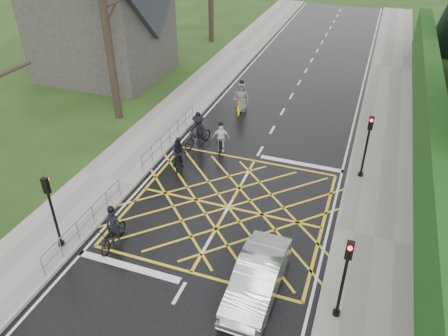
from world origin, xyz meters
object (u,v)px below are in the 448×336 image
Objects in this scene: cyclist_mid at (198,133)px; cyclist_front at (220,141)px; cyclist_rear at (113,233)px; car at (257,278)px; cyclist_lead at (241,101)px; cyclist_back at (179,157)px.

cyclist_mid is 1.19× the size of cyclist_front.
cyclist_rear reaches higher than car.
cyclist_front is 0.43× the size of car.
cyclist_mid is at bearing -109.09° from cyclist_lead.
cyclist_lead is at bearing 99.88° from cyclist_mid.
cyclist_lead is at bearing 110.88° from car.
cyclist_back is 7.12m from cyclist_lead.
cyclist_back reaches higher than car.
cyclist_mid reaches higher than cyclist_front.
cyclist_mid reaches higher than cyclist_back.
car is (5.70, -8.62, -0.02)m from cyclist_mid.
car is at bearing -7.59° from cyclist_rear.
cyclist_back is at bearing 86.47° from cyclist_rear.
cyclist_mid is 0.96× the size of cyclist_lead.
cyclist_front reaches higher than cyclist_back.
cyclist_mid reaches higher than cyclist_rear.
cyclist_back is 0.98× the size of cyclist_front.
cyclist_rear is 12.89m from cyclist_lead.
cyclist_back is 0.42× the size of car.
cyclist_mid is (0.02, 2.38, 0.07)m from cyclist_back.
cyclist_back is 2.53m from cyclist_front.
car is (4.86, -13.31, -0.02)m from cyclist_lead.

